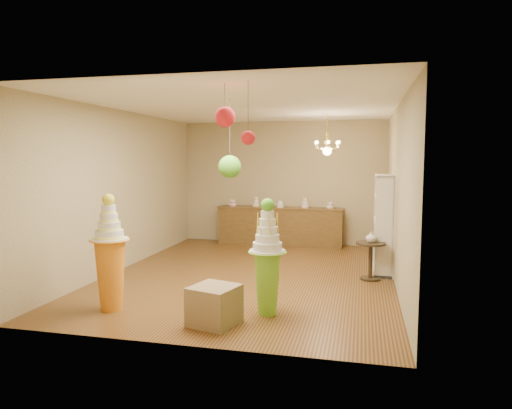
% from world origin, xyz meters
% --- Properties ---
extents(floor, '(6.50, 6.50, 0.00)m').
position_xyz_m(floor, '(0.00, 0.00, 0.00)').
color(floor, '#563717').
rests_on(floor, ground).
extents(ceiling, '(6.50, 6.50, 0.00)m').
position_xyz_m(ceiling, '(0.00, 0.00, 3.00)').
color(ceiling, white).
rests_on(ceiling, ground).
extents(wall_back, '(5.00, 0.04, 3.00)m').
position_xyz_m(wall_back, '(0.00, 3.25, 1.50)').
color(wall_back, tan).
rests_on(wall_back, ground).
extents(wall_front, '(5.00, 0.04, 3.00)m').
position_xyz_m(wall_front, '(0.00, -3.25, 1.50)').
color(wall_front, tan).
rests_on(wall_front, ground).
extents(wall_left, '(0.04, 6.50, 3.00)m').
position_xyz_m(wall_left, '(-2.50, 0.00, 1.50)').
color(wall_left, tan).
rests_on(wall_left, ground).
extents(wall_right, '(0.04, 6.50, 3.00)m').
position_xyz_m(wall_right, '(2.50, 0.00, 1.50)').
color(wall_right, tan).
rests_on(wall_right, ground).
extents(pedestal_green, '(0.49, 0.49, 1.57)m').
position_xyz_m(pedestal_green, '(0.72, -2.01, 0.65)').
color(pedestal_green, '#70B627').
rests_on(pedestal_green, floor).
extents(pedestal_orange, '(0.57, 0.57, 1.62)m').
position_xyz_m(pedestal_orange, '(-1.44, -2.32, 0.65)').
color(pedestal_orange, orange).
rests_on(pedestal_orange, floor).
extents(burlap_riser, '(0.67, 0.67, 0.49)m').
position_xyz_m(burlap_riser, '(0.14, -2.54, 0.25)').
color(burlap_riser, olive).
rests_on(burlap_riser, floor).
extents(sideboard, '(3.04, 0.54, 1.16)m').
position_xyz_m(sideboard, '(0.00, 2.97, 0.48)').
color(sideboard, brown).
rests_on(sideboard, floor).
extents(shelving_unit, '(0.33, 1.20, 1.80)m').
position_xyz_m(shelving_unit, '(2.34, 0.80, 0.90)').
color(shelving_unit, beige).
rests_on(shelving_unit, floor).
extents(round_table, '(0.64, 0.64, 0.66)m').
position_xyz_m(round_table, '(2.10, 0.13, 0.42)').
color(round_table, black).
rests_on(round_table, floor).
extents(vase, '(0.19, 0.19, 0.19)m').
position_xyz_m(vase, '(2.10, 0.13, 0.75)').
color(vase, beige).
rests_on(vase, round_table).
extents(pom_red_left, '(0.25, 0.25, 0.52)m').
position_xyz_m(pom_red_left, '(0.29, -2.52, 2.60)').
color(pom_red_left, '#453D31').
rests_on(pom_red_left, ceiling).
extents(pom_green_mid, '(0.34, 0.34, 1.19)m').
position_xyz_m(pom_green_mid, '(-0.02, -1.25, 1.98)').
color(pom_green_mid, '#453D31').
rests_on(pom_green_mid, ceiling).
extents(pom_red_right, '(0.17, 0.17, 0.74)m').
position_xyz_m(pom_red_right, '(0.61, -2.64, 2.34)').
color(pom_red_right, '#453D31').
rests_on(pom_red_right, ceiling).
extents(chandelier, '(0.75, 0.75, 0.85)m').
position_xyz_m(chandelier, '(1.23, 1.41, 2.30)').
color(chandelier, '#F2CA55').
rests_on(chandelier, ceiling).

